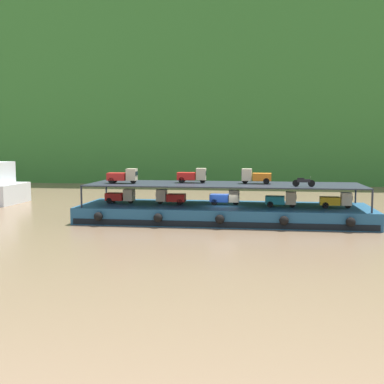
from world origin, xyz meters
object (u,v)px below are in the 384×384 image
(mini_truck_lower_stern, at_px, (121,196))
(mini_truck_upper_stern, at_px, (123,176))
(mini_truck_lower_aft, at_px, (170,197))
(mini_truck_upper_fore, at_px, (256,176))
(mini_truck_lower_mid, at_px, (225,197))
(cargo_barge, at_px, (224,213))
(mini_truck_lower_bow, at_px, (336,200))
(mini_truck_lower_fore, at_px, (281,199))
(motorcycle_upper_port, at_px, (303,182))
(mini_truck_upper_mid, at_px, (192,176))

(mini_truck_lower_stern, relative_size, mini_truck_upper_stern, 1.01)
(mini_truck_lower_aft, bearing_deg, mini_truck_lower_stern, 178.89)
(mini_truck_lower_stern, bearing_deg, mini_truck_upper_fore, 1.63)
(mini_truck_upper_stern, bearing_deg, mini_truck_lower_mid, 7.39)
(mini_truck_upper_stern, bearing_deg, mini_truck_lower_aft, 11.59)
(cargo_barge, xyz_separation_m, mini_truck_lower_stern, (-9.90, 0.24, 1.44))
(mini_truck_lower_bow, bearing_deg, mini_truck_upper_stern, -179.29)
(mini_truck_lower_fore, relative_size, motorcycle_upper_port, 1.47)
(mini_truck_lower_bow, xyz_separation_m, motorcycle_upper_port, (-3.02, -1.59, 1.74))
(mini_truck_lower_bow, height_order, mini_truck_upper_stern, mini_truck_upper_stern)
(mini_truck_lower_aft, relative_size, mini_truck_upper_fore, 1.00)
(mini_truck_lower_bow, distance_m, mini_truck_upper_mid, 13.29)
(mini_truck_upper_stern, bearing_deg, mini_truck_upper_fore, 6.26)
(mini_truck_upper_stern, bearing_deg, motorcycle_upper_port, -4.73)
(mini_truck_upper_fore, bearing_deg, motorcycle_upper_port, -33.50)
(motorcycle_upper_port, bearing_deg, mini_truck_lower_mid, 159.46)
(cargo_barge, distance_m, mini_truck_lower_bow, 10.14)
(mini_truck_lower_fore, bearing_deg, cargo_barge, 174.94)
(mini_truck_upper_stern, bearing_deg, mini_truck_lower_stern, 118.16)
(mini_truck_lower_mid, bearing_deg, cargo_barge, -102.19)
(mini_truck_lower_aft, relative_size, mini_truck_lower_bow, 0.99)
(mini_truck_lower_fore, bearing_deg, mini_truck_lower_aft, 176.61)
(mini_truck_lower_stern, relative_size, mini_truck_lower_bow, 1.00)
(mini_truck_upper_mid, bearing_deg, cargo_barge, -14.58)
(mini_truck_lower_stern, xyz_separation_m, mini_truck_upper_stern, (0.53, -0.98, 2.00))
(motorcycle_upper_port, bearing_deg, mini_truck_upper_mid, 163.96)
(cargo_barge, xyz_separation_m, mini_truck_lower_bow, (10.02, -0.50, 1.44))
(mini_truck_lower_bow, distance_m, mini_truck_upper_stern, 19.50)
(cargo_barge, height_order, mini_truck_upper_mid, mini_truck_upper_mid)
(mini_truck_lower_aft, relative_size, motorcycle_upper_port, 1.45)
(mini_truck_lower_stern, distance_m, mini_truck_upper_fore, 12.98)
(mini_truck_lower_bow, bearing_deg, mini_truck_lower_mid, 174.30)
(mini_truck_lower_mid, height_order, mini_truck_upper_mid, mini_truck_upper_mid)
(mini_truck_lower_aft, relative_size, mini_truck_upper_stern, 1.00)
(motorcycle_upper_port, bearing_deg, mini_truck_upper_fore, 146.50)
(mini_truck_lower_aft, bearing_deg, mini_truck_upper_mid, 18.01)
(mini_truck_upper_stern, height_order, mini_truck_upper_mid, same)
(cargo_barge, distance_m, mini_truck_upper_stern, 10.01)
(mini_truck_upper_fore, relative_size, motorcycle_upper_port, 1.45)
(cargo_barge, bearing_deg, mini_truck_upper_stern, -175.47)
(mini_truck_lower_aft, bearing_deg, mini_truck_upper_stern, -168.41)
(mini_truck_lower_fore, height_order, mini_truck_upper_mid, mini_truck_upper_mid)
(mini_truck_lower_mid, height_order, motorcycle_upper_port, motorcycle_upper_port)
(mini_truck_lower_bow, relative_size, mini_truck_upper_stern, 1.01)
(mini_truck_lower_fore, relative_size, mini_truck_lower_bow, 1.00)
(mini_truck_upper_stern, relative_size, mini_truck_upper_mid, 0.99)
(mini_truck_lower_mid, xyz_separation_m, motorcycle_upper_port, (6.90, -2.58, 1.74))
(mini_truck_lower_stern, distance_m, mini_truck_upper_stern, 2.29)
(mini_truck_lower_mid, bearing_deg, mini_truck_upper_mid, 174.46)
(mini_truck_lower_mid, xyz_separation_m, mini_truck_upper_mid, (-3.15, 0.31, 2.00))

